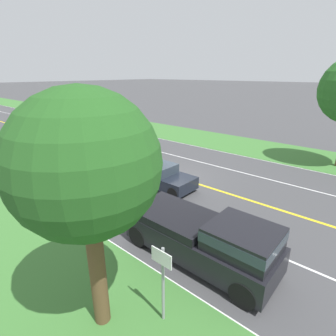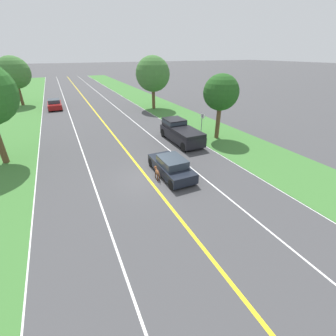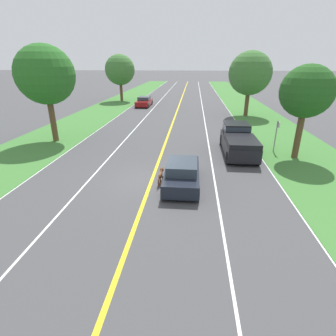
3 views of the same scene
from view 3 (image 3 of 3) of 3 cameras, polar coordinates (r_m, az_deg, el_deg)
name	(u,v)px [view 3 (image 3 of 3)]	position (r m, az deg, el deg)	size (l,w,h in m)	color
ground_plane	(151,181)	(14.58, -3.63, -2.88)	(400.00, 400.00, 0.00)	#424244
centre_divider_line	(151,181)	(14.58, -3.63, -2.86)	(0.18, 160.00, 0.01)	yellow
lane_edge_line_right	(282,186)	(15.20, 23.49, -3.69)	(0.14, 160.00, 0.01)	white
lane_edge_line_left	(32,176)	(17.08, -27.52, -1.60)	(0.14, 160.00, 0.01)	white
lane_dash_same_dir	(215,184)	(14.48, 10.21, -3.38)	(0.10, 160.00, 0.01)	white
lane_dash_oncoming	(90,179)	(15.49, -16.54, -2.23)	(0.10, 160.00, 0.01)	white
ego_car	(182,173)	(13.97, 3.06, -1.15)	(1.83, 4.37, 1.35)	black
dog	(161,175)	(14.02, -1.60, -1.49)	(0.27, 1.10, 0.84)	brown
pickup_truck	(238,140)	(19.51, 15.03, 5.93)	(2.09, 5.44, 1.89)	black
oncoming_car	(144,102)	(40.34, -5.23, 14.18)	(1.94, 4.63, 1.37)	maroon
roadside_tree_right_near	(307,92)	(19.20, 27.96, 14.39)	(3.30, 3.30, 6.08)	brown
roadside_tree_right_far	(250,73)	(33.53, 17.43, 19.06)	(4.93, 4.93, 7.39)	brown
roadside_tree_left_near	(45,75)	(23.17, -25.14, 17.83)	(4.46, 4.46, 7.46)	brown
roadside_tree_left_far	(120,70)	(45.87, -10.42, 20.26)	(4.77, 4.77, 7.34)	brown
street_sign	(276,132)	(20.47, 22.54, 7.18)	(0.11, 0.64, 2.30)	gray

